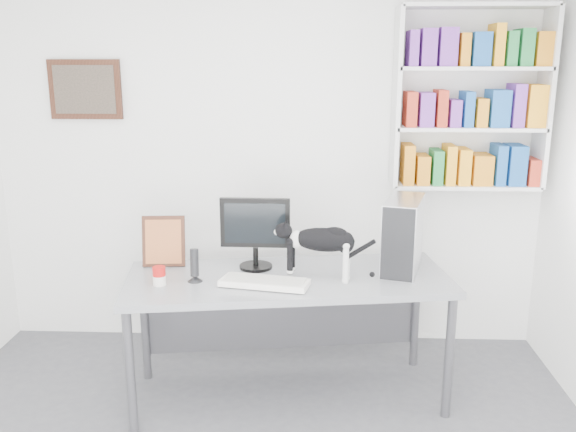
{
  "coord_description": "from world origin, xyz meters",
  "views": [
    {
      "loc": [
        0.34,
        -2.41,
        2.1
      ],
      "look_at": [
        0.17,
        1.53,
        1.09
      ],
      "focal_mm": 38.0,
      "sensor_mm": 36.0,
      "label": 1
    }
  ],
  "objects_px": {
    "bookshelf": "(470,99)",
    "soup_can": "(159,276)",
    "keyboard": "(265,282)",
    "leaning_print": "(164,240)",
    "speaker": "(194,265)",
    "cat": "(321,253)",
    "desk": "(288,337)",
    "pc_tower": "(403,235)",
    "monitor": "(255,233)"
  },
  "relations": [
    {
      "from": "keyboard",
      "to": "cat",
      "type": "height_order",
      "value": "cat"
    },
    {
      "from": "pc_tower",
      "to": "cat",
      "type": "bearing_deg",
      "value": -142.88
    },
    {
      "from": "bookshelf",
      "to": "soup_can",
      "type": "xyz_separation_m",
      "value": [
        -1.96,
        -0.92,
        -0.97
      ]
    },
    {
      "from": "leaning_print",
      "to": "cat",
      "type": "height_order",
      "value": "same"
    },
    {
      "from": "pc_tower",
      "to": "leaning_print",
      "type": "height_order",
      "value": "pc_tower"
    },
    {
      "from": "desk",
      "to": "speaker",
      "type": "bearing_deg",
      "value": -176.53
    },
    {
      "from": "desk",
      "to": "cat",
      "type": "xyz_separation_m",
      "value": [
        0.2,
        -0.05,
        0.58
      ]
    },
    {
      "from": "cat",
      "to": "speaker",
      "type": "bearing_deg",
      "value": -164.73
    },
    {
      "from": "keyboard",
      "to": "pc_tower",
      "type": "height_order",
      "value": "pc_tower"
    },
    {
      "from": "bookshelf",
      "to": "soup_can",
      "type": "height_order",
      "value": "bookshelf"
    },
    {
      "from": "bookshelf",
      "to": "keyboard",
      "type": "xyz_separation_m",
      "value": [
        -1.34,
        -0.9,
        -1.01
      ]
    },
    {
      "from": "leaning_print",
      "to": "soup_can",
      "type": "relative_size",
      "value": 3.01
    },
    {
      "from": "speaker",
      "to": "cat",
      "type": "relative_size",
      "value": 0.38
    },
    {
      "from": "keyboard",
      "to": "leaning_print",
      "type": "distance_m",
      "value": 0.77
    },
    {
      "from": "desk",
      "to": "leaning_print",
      "type": "height_order",
      "value": "leaning_print"
    },
    {
      "from": "desk",
      "to": "leaning_print",
      "type": "relative_size",
      "value": 5.86
    },
    {
      "from": "cat",
      "to": "desk",
      "type": "bearing_deg",
      "value": 176.87
    },
    {
      "from": "monitor",
      "to": "soup_can",
      "type": "distance_m",
      "value": 0.65
    },
    {
      "from": "monitor",
      "to": "cat",
      "type": "xyz_separation_m",
      "value": [
        0.41,
        -0.19,
        -0.06
      ]
    },
    {
      "from": "bookshelf",
      "to": "speaker",
      "type": "xyz_separation_m",
      "value": [
        -1.76,
        -0.85,
        -0.93
      ]
    },
    {
      "from": "keyboard",
      "to": "speaker",
      "type": "xyz_separation_m",
      "value": [
        -0.42,
        0.05,
        0.08
      ]
    },
    {
      "from": "cat",
      "to": "monitor",
      "type": "bearing_deg",
      "value": 165.11
    },
    {
      "from": "monitor",
      "to": "speaker",
      "type": "distance_m",
      "value": 0.45
    },
    {
      "from": "bookshelf",
      "to": "cat",
      "type": "height_order",
      "value": "bookshelf"
    },
    {
      "from": "cat",
      "to": "leaning_print",
      "type": "bearing_deg",
      "value": 177.85
    },
    {
      "from": "leaning_print",
      "to": "bookshelf",
      "type": "bearing_deg",
      "value": 10.98
    },
    {
      "from": "keyboard",
      "to": "speaker",
      "type": "distance_m",
      "value": 0.43
    },
    {
      "from": "monitor",
      "to": "speaker",
      "type": "relative_size",
      "value": 2.23
    },
    {
      "from": "leaning_print",
      "to": "soup_can",
      "type": "distance_m",
      "value": 0.38
    },
    {
      "from": "pc_tower",
      "to": "speaker",
      "type": "relative_size",
      "value": 2.19
    },
    {
      "from": "monitor",
      "to": "desk",
      "type": "bearing_deg",
      "value": -33.2
    },
    {
      "from": "monitor",
      "to": "soup_can",
      "type": "height_order",
      "value": "monitor"
    },
    {
      "from": "pc_tower",
      "to": "speaker",
      "type": "bearing_deg",
      "value": -152.2
    },
    {
      "from": "desk",
      "to": "soup_can",
      "type": "height_order",
      "value": "soup_can"
    },
    {
      "from": "pc_tower",
      "to": "speaker",
      "type": "distance_m",
      "value": 1.3
    },
    {
      "from": "leaning_print",
      "to": "cat",
      "type": "bearing_deg",
      "value": -16.88
    },
    {
      "from": "speaker",
      "to": "cat",
      "type": "distance_m",
      "value": 0.76
    },
    {
      "from": "bookshelf",
      "to": "monitor",
      "type": "bearing_deg",
      "value": -157.43
    },
    {
      "from": "pc_tower",
      "to": "cat",
      "type": "distance_m",
      "value": 0.55
    },
    {
      "from": "pc_tower",
      "to": "soup_can",
      "type": "relative_size",
      "value": 4.09
    },
    {
      "from": "speaker",
      "to": "cat",
      "type": "bearing_deg",
      "value": 0.37
    },
    {
      "from": "keyboard",
      "to": "pc_tower",
      "type": "bearing_deg",
      "value": 31.58
    },
    {
      "from": "bookshelf",
      "to": "speaker",
      "type": "distance_m",
      "value": 2.16
    },
    {
      "from": "soup_can",
      "to": "cat",
      "type": "xyz_separation_m",
      "value": [
        0.95,
        0.14,
        0.11
      ]
    },
    {
      "from": "leaning_print",
      "to": "pc_tower",
      "type": "bearing_deg",
      "value": -5.29
    },
    {
      "from": "speaker",
      "to": "soup_can",
      "type": "height_order",
      "value": "speaker"
    },
    {
      "from": "desk",
      "to": "soup_can",
      "type": "bearing_deg",
      "value": -174.52
    },
    {
      "from": "pc_tower",
      "to": "leaning_print",
      "type": "xyz_separation_m",
      "value": [
        -1.51,
        0.02,
        -0.06
      ]
    },
    {
      "from": "bookshelf",
      "to": "soup_can",
      "type": "bearing_deg",
      "value": -154.87
    },
    {
      "from": "monitor",
      "to": "soup_can",
      "type": "relative_size",
      "value": 4.17
    }
  ]
}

